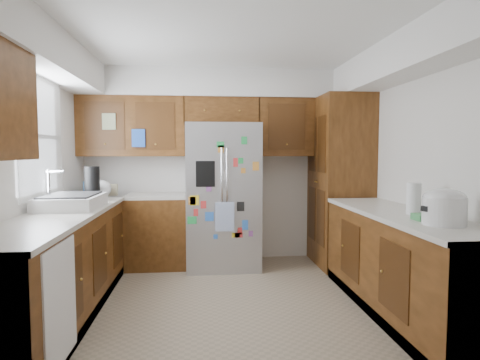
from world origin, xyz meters
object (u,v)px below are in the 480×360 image
rice_cooker (444,206)px  paper_towel (414,199)px  fridge (223,196)px  pantry (340,182)px

rice_cooker → paper_towel: 0.50m
fridge → rice_cooker: size_ratio=5.74×
pantry → fridge: bearing=177.9°
fridge → paper_towel: (1.54, -1.78, 0.15)m
fridge → pantry: bearing=-2.1°
pantry → rice_cooker: 2.22m
pantry → rice_cooker: bearing=-90.0°
paper_towel → pantry: bearing=91.3°
fridge → rice_cooker: bearing=-56.6°
pantry → paper_towel: size_ratio=8.01×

